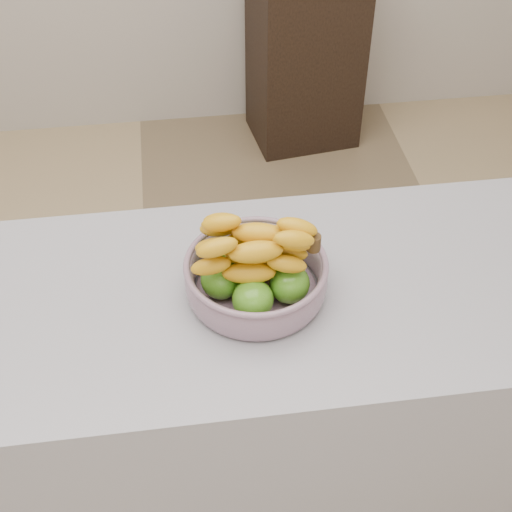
{
  "coord_description": "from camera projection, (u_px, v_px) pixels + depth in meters",
  "views": [
    {
      "loc": [
        0.16,
        -1.13,
        1.95
      ],
      "look_at": [
        0.3,
        -0.13,
        1.0
      ],
      "focal_mm": 50.0,
      "sensor_mm": 36.0,
      "label": 1
    }
  ],
  "objects": [
    {
      "name": "counter",
      "position": [
        135.0,
        432.0,
        1.73
      ],
      "size": [
        2.0,
        0.6,
        0.9
      ],
      "primitive_type": "cube",
      "color": "gray",
      "rests_on": "ground"
    },
    {
      "name": "ground",
      "position": [
        152.0,
        481.0,
        2.13
      ],
      "size": [
        4.0,
        4.0,
        0.0
      ],
      "primitive_type": "plane",
      "color": "tan",
      "rests_on": "ground"
    },
    {
      "name": "fruit_bowl",
      "position": [
        256.0,
        272.0,
        1.41
      ],
      "size": [
        0.29,
        0.29,
        0.18
      ],
      "rotation": [
        0.0,
        0.0,
        -0.22
      ],
      "color": "#97A2B6",
      "rests_on": "counter"
    },
    {
      "name": "cabinet",
      "position": [
        305.0,
        56.0,
        3.21
      ],
      "size": [
        0.51,
        0.43,
        0.83
      ],
      "primitive_type": "cube",
      "rotation": [
        0.0,
        0.0,
        0.14
      ],
      "color": "black",
      "rests_on": "ground"
    }
  ]
}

